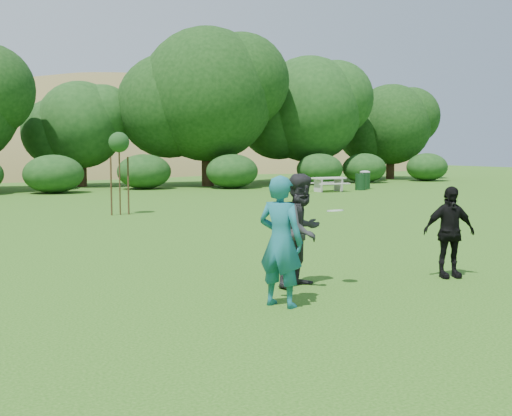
{
  "coord_description": "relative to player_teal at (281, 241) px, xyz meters",
  "views": [
    {
      "loc": [
        -5.97,
        -8.17,
        2.27
      ],
      "look_at": [
        0.0,
        3.0,
        1.1
      ],
      "focal_mm": 45.0,
      "sensor_mm": 36.0,
      "label": 1
    }
  ],
  "objects": [
    {
      "name": "ground",
      "position": [
        1.36,
        0.3,
        -0.95
      ],
      "size": [
        120.0,
        120.0,
        0.0
      ],
      "primitive_type": "plane",
      "color": "#19470C",
      "rests_on": "ground"
    },
    {
      "name": "trash_can_near",
      "position": [
        17.21,
        20.67,
        -0.5
      ],
      "size": [
        0.6,
        0.6,
        0.9
      ],
      "primitive_type": "cylinder",
      "color": "#133419",
      "rests_on": "ground"
    },
    {
      "name": "picnic_table",
      "position": [
        14.91,
        20.45,
        -0.43
      ],
      "size": [
        1.8,
        1.48,
        0.76
      ],
      "color": "#BAB5AB",
      "rests_on": "ground"
    },
    {
      "name": "frisbee",
      "position": [
        1.41,
        0.65,
        0.32
      ],
      "size": [
        0.27,
        0.27,
        0.05
      ],
      "color": "white",
      "rests_on": "ground"
    },
    {
      "name": "player_grey",
      "position": [
        0.98,
        0.99,
        -0.01
      ],
      "size": [
        1.12,
        1.01,
        1.87
      ],
      "primitive_type": "imported",
      "rotation": [
        0.0,
        0.0,
        0.41
      ],
      "color": "#282729",
      "rests_on": "ground"
    },
    {
      "name": "player_black",
      "position": [
        3.68,
        0.41,
        -0.14
      ],
      "size": [
        1.03,
        0.67,
        1.62
      ],
      "primitive_type": "imported",
      "rotation": [
        0.0,
        0.0,
        -0.31
      ],
      "color": "black",
      "rests_on": "ground"
    },
    {
      "name": "sapling",
      "position": [
        1.63,
        13.74,
        1.47
      ],
      "size": [
        0.7,
        0.7,
        2.85
      ],
      "color": "#3A2716",
      "rests_on": "ground"
    },
    {
      "name": "player_teal",
      "position": [
        0.0,
        0.0,
        0.0
      ],
      "size": [
        0.74,
        0.83,
        1.9
      ],
      "primitive_type": "imported",
      "rotation": [
        0.0,
        0.0,
        2.1
      ],
      "color": "#175E6A",
      "rests_on": "ground"
    },
    {
      "name": "tree_row",
      "position": [
        4.59,
        28.99,
        3.92
      ],
      "size": [
        53.92,
        10.38,
        9.62
      ],
      "color": "#3A2616",
      "rests_on": "ground"
    },
    {
      "name": "trash_can_lidded",
      "position": [
        18.02,
        21.33,
        -0.41
      ],
      "size": [
        0.6,
        0.6,
        1.05
      ],
      "color": "#133619",
      "rests_on": "ground"
    }
  ]
}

